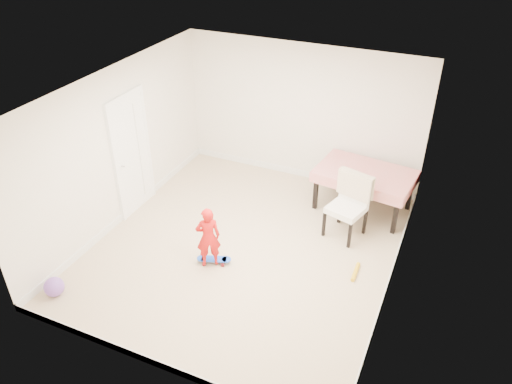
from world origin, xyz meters
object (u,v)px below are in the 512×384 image
at_px(skateboard, 214,261).
at_px(child, 208,239).
at_px(balloon, 54,287).
at_px(dining_chair, 346,207).
at_px(dining_table, 363,190).

bearing_deg(skateboard, child, -134.27).
xyz_separation_m(child, balloon, (-1.68, -1.43, -0.35)).
bearing_deg(balloon, child, 40.50).
xyz_separation_m(dining_chair, child, (-1.64, -1.56, -0.04)).
bearing_deg(dining_chair, balloon, -121.81).
xyz_separation_m(dining_chair, balloon, (-3.32, -3.00, -0.39)).
relative_size(dining_table, skateboard, 3.09).
bearing_deg(balloon, dining_chair, 42.11).
bearing_deg(balloon, skateboard, 41.35).
relative_size(dining_table, child, 1.63).
height_order(child, balloon, child).
height_order(skateboard, child, child).
xyz_separation_m(skateboard, balloon, (-1.71, -1.51, 0.10)).
height_order(dining_table, child, child).
bearing_deg(dining_chair, dining_table, 100.89).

